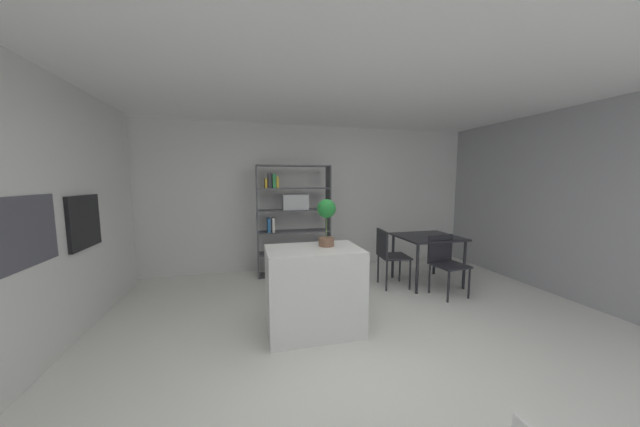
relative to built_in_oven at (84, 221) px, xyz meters
The scene contains 12 objects.
ground_plane 3.16m from the built_in_oven, 22.13° to the right, with size 9.39×9.39×0.00m, color silver.
ceiling_slab 3.27m from the built_in_oven, 22.13° to the right, with size 6.83×5.74×0.06m.
back_partition 3.22m from the built_in_oven, 32.72° to the left, with size 6.83×0.06×2.66m, color silver.
right_partition_gray 6.19m from the built_in_oven, 10.24° to the right, with size 0.06×5.74×2.66m, color #9E9EA3.
cabinet_niche_splashback 1.10m from the built_in_oven, 90.86° to the right, with size 0.01×1.25×0.59m.
built_in_oven is the anchor object (origin of this frame).
kitchen_island 2.61m from the built_in_oven, 15.42° to the right, with size 1.01×0.66×0.93m, color silver.
potted_plant_on_island 2.64m from the built_in_oven, 12.88° to the right, with size 0.21×0.21×0.52m.
open_bookshelf 2.82m from the built_in_oven, 28.82° to the left, with size 1.27×0.31×1.91m.
dining_table 4.56m from the built_in_oven, ahead, with size 0.93×0.86×0.78m.
dining_chair_near 4.56m from the built_in_oven, ahead, with size 0.48×0.47×0.86m.
dining_chair_island_side 3.92m from the built_in_oven, ahead, with size 0.47×0.48×0.90m.
Camera 1 is at (-0.99, -2.61, 1.66)m, focal length 16.58 mm.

